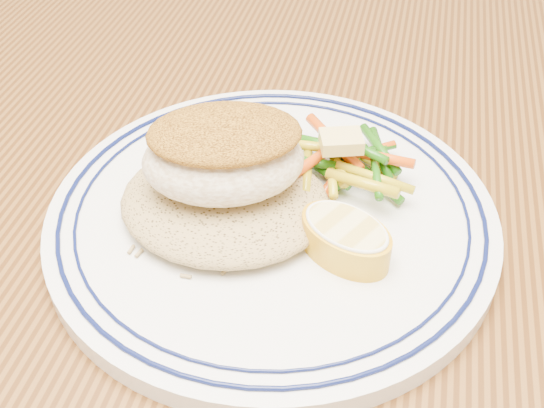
{
  "coord_description": "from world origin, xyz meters",
  "views": [
    {
      "loc": [
        0.11,
        -0.33,
        1.07
      ],
      "look_at": [
        0.03,
        0.0,
        0.77
      ],
      "focal_mm": 45.0,
      "sensor_mm": 36.0,
      "label": 1
    }
  ],
  "objects_px": {
    "dining_table": "(233,313)",
    "plate": "(272,216)",
    "fish_fillet": "(224,154)",
    "vegetable_pile": "(347,162)",
    "lemon_wedge": "(345,238)",
    "rice_pilaf": "(225,198)"
  },
  "relations": [
    {
      "from": "plate",
      "to": "vegetable_pile",
      "type": "bearing_deg",
      "value": 46.38
    },
    {
      "from": "vegetable_pile",
      "to": "fish_fillet",
      "type": "bearing_deg",
      "value": -144.86
    },
    {
      "from": "dining_table",
      "to": "lemon_wedge",
      "type": "xyz_separation_m",
      "value": [
        0.08,
        -0.03,
        0.13
      ]
    },
    {
      "from": "rice_pilaf",
      "to": "fish_fillet",
      "type": "relative_size",
      "value": 1.16
    },
    {
      "from": "plate",
      "to": "lemon_wedge",
      "type": "distance_m",
      "value": 0.06
    },
    {
      "from": "vegetable_pile",
      "to": "lemon_wedge",
      "type": "height_order",
      "value": "vegetable_pile"
    },
    {
      "from": "dining_table",
      "to": "plate",
      "type": "height_order",
      "value": "plate"
    },
    {
      "from": "fish_fillet",
      "to": "vegetable_pile",
      "type": "xyz_separation_m",
      "value": [
        0.07,
        0.05,
        -0.03
      ]
    },
    {
      "from": "plate",
      "to": "vegetable_pile",
      "type": "xyz_separation_m",
      "value": [
        0.04,
        0.05,
        0.02
      ]
    },
    {
      "from": "fish_fillet",
      "to": "rice_pilaf",
      "type": "bearing_deg",
      "value": -85.43
    },
    {
      "from": "dining_table",
      "to": "fish_fillet",
      "type": "bearing_deg",
      "value": -68.19
    },
    {
      "from": "fish_fillet",
      "to": "lemon_wedge",
      "type": "height_order",
      "value": "fish_fillet"
    },
    {
      "from": "rice_pilaf",
      "to": "fish_fillet",
      "type": "distance_m",
      "value": 0.03
    },
    {
      "from": "dining_table",
      "to": "rice_pilaf",
      "type": "xyz_separation_m",
      "value": [
        0.0,
        -0.01,
        0.13
      ]
    },
    {
      "from": "vegetable_pile",
      "to": "rice_pilaf",
      "type": "bearing_deg",
      "value": -142.74
    },
    {
      "from": "dining_table",
      "to": "rice_pilaf",
      "type": "bearing_deg",
      "value": -79.16
    },
    {
      "from": "plate",
      "to": "vegetable_pile",
      "type": "distance_m",
      "value": 0.07
    },
    {
      "from": "fish_fillet",
      "to": "vegetable_pile",
      "type": "height_order",
      "value": "fish_fillet"
    },
    {
      "from": "dining_table",
      "to": "lemon_wedge",
      "type": "distance_m",
      "value": 0.15
    },
    {
      "from": "rice_pilaf",
      "to": "vegetable_pile",
      "type": "xyz_separation_m",
      "value": [
        0.07,
        0.06,
        0.0
      ]
    },
    {
      "from": "rice_pilaf",
      "to": "vegetable_pile",
      "type": "bearing_deg",
      "value": 37.26
    },
    {
      "from": "dining_table",
      "to": "plate",
      "type": "relative_size",
      "value": 4.96
    }
  ]
}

